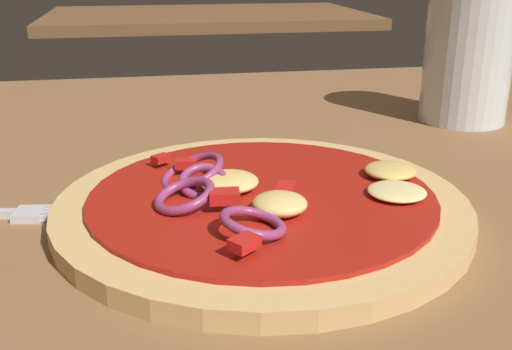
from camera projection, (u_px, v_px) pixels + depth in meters
The scene contains 4 objects.
dining_table at pixel (183, 226), 0.40m from camera, with size 1.10×0.92×0.03m.
pizza at pixel (262, 203), 0.38m from camera, with size 0.26×0.26×0.03m.
beer_glass at pixel (467, 64), 0.58m from camera, with size 0.08×0.08×0.13m.
background_table at pixel (207, 17), 1.71m from camera, with size 0.89×0.55×0.03m.
Camera 1 is at (-0.02, -0.37, 0.19)m, focal length 42.18 mm.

